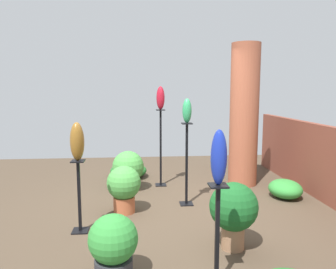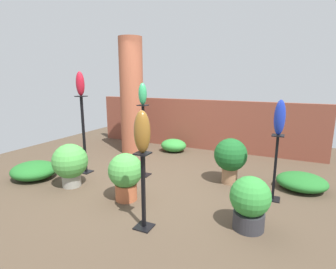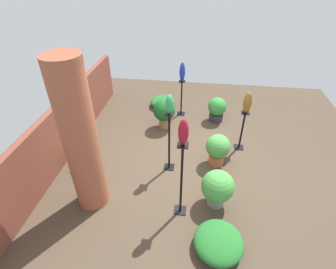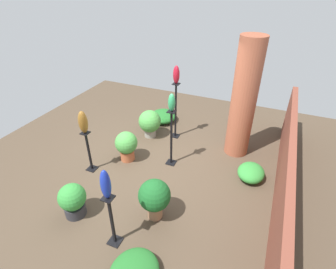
{
  "view_description": "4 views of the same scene",
  "coord_description": "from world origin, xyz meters",
  "px_view_note": "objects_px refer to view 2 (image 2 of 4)",
  "views": [
    {
      "loc": [
        4.56,
        -0.38,
        1.76
      ],
      "look_at": [
        -0.16,
        0.03,
        1.12
      ],
      "focal_mm": 35.0,
      "sensor_mm": 36.0,
      "label": 1
    },
    {
      "loc": [
        2.0,
        -3.53,
        1.71
      ],
      "look_at": [
        0.2,
        0.27,
        0.81
      ],
      "focal_mm": 28.0,
      "sensor_mm": 36.0,
      "label": 2
    },
    {
      "loc": [
        -4.26,
        -0.19,
        3.63
      ],
      "look_at": [
        -0.19,
        0.36,
        0.74
      ],
      "focal_mm": 28.0,
      "sensor_mm": 36.0,
      "label": 3
    },
    {
      "loc": [
        3.9,
        2.07,
        3.59
      ],
      "look_at": [
        -0.01,
        0.38,
        0.92
      ],
      "focal_mm": 28.0,
      "sensor_mm": 36.0,
      "label": 4
    }
  ],
  "objects_px": {
    "pedestal_cobalt": "(275,171)",
    "potted_plant_mid_right": "(126,174)",
    "potted_plant_back_center": "(70,163)",
    "pedestal_ruby": "(84,138)",
    "potted_plant_mid_left": "(230,157)",
    "art_vase_cobalt": "(280,117)",
    "brick_pillar": "(132,97)",
    "pedestal_bronze": "(143,195)",
    "art_vase_ruby": "(80,84)",
    "art_vase_jade": "(143,94)",
    "art_vase_bronze": "(142,132)",
    "potted_plant_front_left": "(250,201)",
    "pedestal_jade": "(144,144)"
  },
  "relations": [
    {
      "from": "pedestal_cobalt",
      "to": "potted_plant_mid_right",
      "type": "xyz_separation_m",
      "value": [
        -1.91,
        -0.91,
        -0.04
      ]
    },
    {
      "from": "potted_plant_back_center",
      "to": "potted_plant_mid_right",
      "type": "height_order",
      "value": "potted_plant_back_center"
    },
    {
      "from": "pedestal_ruby",
      "to": "potted_plant_mid_left",
      "type": "bearing_deg",
      "value": 14.35
    },
    {
      "from": "art_vase_cobalt",
      "to": "potted_plant_back_center",
      "type": "distance_m",
      "value": 3.21
    },
    {
      "from": "brick_pillar",
      "to": "pedestal_bronze",
      "type": "height_order",
      "value": "brick_pillar"
    },
    {
      "from": "pedestal_bronze",
      "to": "art_vase_ruby",
      "type": "xyz_separation_m",
      "value": [
        -1.92,
        1.14,
        1.21
      ]
    },
    {
      "from": "pedestal_ruby",
      "to": "potted_plant_mid_left",
      "type": "height_order",
      "value": "pedestal_ruby"
    },
    {
      "from": "pedestal_cobalt",
      "to": "pedestal_bronze",
      "type": "bearing_deg",
      "value": -132.43
    },
    {
      "from": "brick_pillar",
      "to": "art_vase_jade",
      "type": "relative_size",
      "value": 7.07
    },
    {
      "from": "potted_plant_back_center",
      "to": "art_vase_ruby",
      "type": "bearing_deg",
      "value": 112.08
    },
    {
      "from": "art_vase_jade",
      "to": "potted_plant_mid_right",
      "type": "height_order",
      "value": "art_vase_jade"
    },
    {
      "from": "pedestal_bronze",
      "to": "art_vase_bronze",
      "type": "height_order",
      "value": "art_vase_bronze"
    },
    {
      "from": "potted_plant_front_left",
      "to": "art_vase_bronze",
      "type": "bearing_deg",
      "value": -155.59
    },
    {
      "from": "potted_plant_back_center",
      "to": "potted_plant_mid_right",
      "type": "bearing_deg",
      "value": -1.33
    },
    {
      "from": "pedestal_ruby",
      "to": "pedestal_cobalt",
      "type": "bearing_deg",
      "value": 5.16
    },
    {
      "from": "pedestal_jade",
      "to": "pedestal_ruby",
      "type": "distance_m",
      "value": 1.11
    },
    {
      "from": "pedestal_jade",
      "to": "art_vase_ruby",
      "type": "distance_m",
      "value": 1.52
    },
    {
      "from": "pedestal_ruby",
      "to": "art_vase_ruby",
      "type": "distance_m",
      "value": 0.97
    },
    {
      "from": "pedestal_bronze",
      "to": "art_vase_jade",
      "type": "height_order",
      "value": "art_vase_jade"
    },
    {
      "from": "potted_plant_mid_left",
      "to": "pedestal_jade",
      "type": "bearing_deg",
      "value": -167.86
    },
    {
      "from": "art_vase_ruby",
      "to": "potted_plant_mid_right",
      "type": "xyz_separation_m",
      "value": [
        1.32,
        -0.62,
        -1.23
      ]
    },
    {
      "from": "art_vase_cobalt",
      "to": "potted_plant_back_center",
      "type": "relative_size",
      "value": 0.69
    },
    {
      "from": "potted_plant_mid_right",
      "to": "potted_plant_front_left",
      "type": "relative_size",
      "value": 1.08
    },
    {
      "from": "pedestal_ruby",
      "to": "art_vase_cobalt",
      "type": "distance_m",
      "value": 3.28
    },
    {
      "from": "art_vase_cobalt",
      "to": "art_vase_ruby",
      "type": "bearing_deg",
      "value": -174.84
    },
    {
      "from": "brick_pillar",
      "to": "potted_plant_mid_right",
      "type": "height_order",
      "value": "brick_pillar"
    },
    {
      "from": "art_vase_cobalt",
      "to": "potted_plant_front_left",
      "type": "height_order",
      "value": "art_vase_cobalt"
    },
    {
      "from": "art_vase_ruby",
      "to": "potted_plant_back_center",
      "type": "distance_m",
      "value": 1.38
    },
    {
      "from": "art_vase_ruby",
      "to": "potted_plant_mid_right",
      "type": "bearing_deg",
      "value": -25.1
    },
    {
      "from": "brick_pillar",
      "to": "art_vase_jade",
      "type": "xyz_separation_m",
      "value": [
        1.01,
        -1.21,
        0.15
      ]
    },
    {
      "from": "pedestal_bronze",
      "to": "potted_plant_front_left",
      "type": "bearing_deg",
      "value": 24.41
    },
    {
      "from": "art_vase_ruby",
      "to": "potted_plant_front_left",
      "type": "distance_m",
      "value": 3.34
    },
    {
      "from": "potted_plant_back_center",
      "to": "pedestal_cobalt",
      "type": "bearing_deg",
      "value": 16.48
    },
    {
      "from": "pedestal_jade",
      "to": "pedestal_bronze",
      "type": "bearing_deg",
      "value": -59.59
    },
    {
      "from": "pedestal_jade",
      "to": "art_vase_jade",
      "type": "height_order",
      "value": "art_vase_jade"
    },
    {
      "from": "pedestal_ruby",
      "to": "potted_plant_mid_left",
      "type": "xyz_separation_m",
      "value": [
        2.52,
        0.64,
        -0.2
      ]
    },
    {
      "from": "pedestal_cobalt",
      "to": "pedestal_ruby",
      "type": "bearing_deg",
      "value": -174.84
    },
    {
      "from": "potted_plant_back_center",
      "to": "potted_plant_mid_left",
      "type": "height_order",
      "value": "potted_plant_mid_left"
    },
    {
      "from": "potted_plant_mid_right",
      "to": "art_vase_cobalt",
      "type": "bearing_deg",
      "value": 25.45
    },
    {
      "from": "pedestal_bronze",
      "to": "potted_plant_back_center",
      "type": "relative_size",
      "value": 1.3
    },
    {
      "from": "art_vase_jade",
      "to": "pedestal_bronze",
      "type": "bearing_deg",
      "value": -59.59
    },
    {
      "from": "pedestal_bronze",
      "to": "art_vase_bronze",
      "type": "distance_m",
      "value": 0.73
    },
    {
      "from": "art_vase_jade",
      "to": "potted_plant_front_left",
      "type": "xyz_separation_m",
      "value": [
        1.97,
        -0.97,
        -1.12
      ]
    },
    {
      "from": "potted_plant_back_center",
      "to": "potted_plant_front_left",
      "type": "relative_size",
      "value": 1.11
    },
    {
      "from": "art_vase_jade",
      "to": "art_vase_cobalt",
      "type": "bearing_deg",
      "value": -1.02
    },
    {
      "from": "pedestal_cobalt",
      "to": "potted_plant_mid_right",
      "type": "relative_size",
      "value": 1.39
    },
    {
      "from": "pedestal_jade",
      "to": "potted_plant_mid_right",
      "type": "bearing_deg",
      "value": -74.68
    },
    {
      "from": "brick_pillar",
      "to": "art_vase_cobalt",
      "type": "distance_m",
      "value": 3.42
    },
    {
      "from": "pedestal_cobalt",
      "to": "potted_plant_front_left",
      "type": "xyz_separation_m",
      "value": [
        -0.2,
        -0.93,
        -0.09
      ]
    },
    {
      "from": "pedestal_cobalt",
      "to": "art_vase_cobalt",
      "type": "distance_m",
      "value": 0.76
    }
  ]
}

